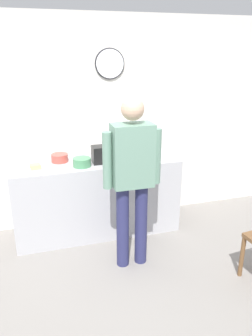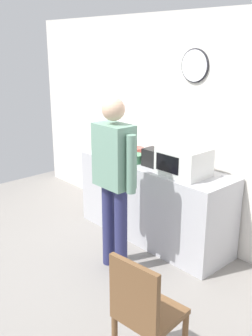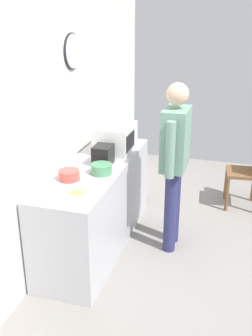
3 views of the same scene
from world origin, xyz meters
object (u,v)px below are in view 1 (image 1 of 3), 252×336
salad_bowl (82,162)px  person_standing (132,172)px  mixing_bowl (60,158)px  toaster (102,154)px  sandwich_plate (36,168)px  spoon_utensil (156,150)px  microwave (136,147)px  fork_utensil (31,160)px

salad_bowl → person_standing: person_standing is taller
salad_bowl → person_standing: bearing=-58.6°
mixing_bowl → person_standing: size_ratio=0.11×
salad_bowl → toaster: 0.26m
sandwich_plate → mixing_bowl: 0.36m
toaster → spoon_utensil: 0.86m
spoon_utensil → person_standing: size_ratio=0.10×
microwave → sandwich_plate: bearing=-177.6°
toaster → fork_utensil: toaster is taller
mixing_bowl → fork_utensil: bearing=154.7°
sandwich_plate → salad_bowl: bearing=-2.8°
microwave → salad_bowl: bearing=-173.6°
microwave → fork_utensil: 1.27m
microwave → spoon_utensil: microwave is taller
microwave → toaster: 0.43m
person_standing → fork_utensil: bearing=132.3°
toaster → salad_bowl: bearing=-164.4°
mixing_bowl → spoon_utensil: (1.28, 0.11, -0.04)m
sandwich_plate → fork_utensil: sandwich_plate is taller
fork_utensil → person_standing: 1.41m
toaster → spoon_utensil: bearing=19.5°
sandwich_plate → mixing_bowl: mixing_bowl is taller
fork_utensil → spoon_utensil: same height
salad_bowl → spoon_utensil: bearing=18.6°
salad_bowl → person_standing: 0.76m
microwave → salad_bowl: (-0.67, -0.08, -0.10)m
salad_bowl → mixing_bowl: salad_bowl is taller
toaster → person_standing: size_ratio=0.12×
sandwich_plate → spoon_utensil: size_ratio=1.35×
fork_utensil → sandwich_plate: bearing=-83.9°
microwave → mixing_bowl: microwave is taller
mixing_bowl → fork_utensil: mixing_bowl is taller
sandwich_plate → person_standing: bearing=-36.5°
mixing_bowl → toaster: 0.50m
microwave → sandwich_plate: microwave is taller
salad_bowl → microwave: bearing=6.4°
toaster → person_standing: person_standing is taller
salad_bowl → mixing_bowl: bearing=133.2°
salad_bowl → toaster: (0.25, 0.07, 0.05)m
salad_bowl → fork_utensil: size_ratio=1.21×
toaster → fork_utensil: 0.87m
spoon_utensil → sandwich_plate: bearing=-168.1°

